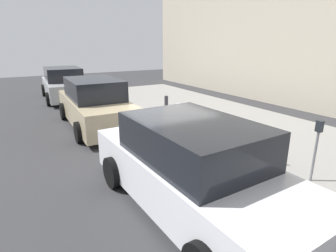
{
  "coord_description": "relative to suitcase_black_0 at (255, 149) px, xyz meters",
  "views": [
    {
      "loc": [
        -7.22,
        4.2,
        2.83
      ],
      "look_at": [
        -1.18,
        0.63,
        0.68
      ],
      "focal_mm": 28.95,
      "sensor_mm": 36.0,
      "label": 1
    }
  ],
  "objects": [
    {
      "name": "parked_car_white_0",
      "position": [
        -0.59,
        2.22,
        0.29
      ],
      "size": [
        4.71,
        2.12,
        1.62
      ],
      "color": "silver",
      "rests_on": "ground_plane"
    },
    {
      "name": "suitcase_navy_4",
      "position": [
        2.05,
        -0.06,
        0.0
      ],
      "size": [
        0.37,
        0.2,
        0.94
      ],
      "color": "navy",
      "rests_on": "sidewalk_curb"
    },
    {
      "name": "parked_car_beige_1",
      "position": [
        5.24,
        2.22,
        0.31
      ],
      "size": [
        4.76,
        2.08,
        1.67
      ],
      "color": "tan",
      "rests_on": "ground_plane"
    },
    {
      "name": "parking_meter",
      "position": [
        -1.23,
        -0.31,
        0.5
      ],
      "size": [
        0.12,
        0.09,
        1.27
      ],
      "color": "slate",
      "rests_on": "sidewalk_curb"
    },
    {
      "name": "parked_car_silver_2",
      "position": [
        10.93,
        2.22,
        0.3
      ],
      "size": [
        4.64,
        2.21,
        1.63
      ],
      "color": "#B2B5BA",
      "rests_on": "ground_plane"
    },
    {
      "name": "sidewalk_curb",
      "position": [
        3.19,
        -1.97,
        -0.4
      ],
      "size": [
        18.0,
        5.0,
        0.14
      ],
      "primitive_type": "cube",
      "color": "gray",
      "rests_on": "ground_plane"
    },
    {
      "name": "suitcase_olive_3",
      "position": [
        1.59,
        -0.1,
        -0.05
      ],
      "size": [
        0.38,
        0.23,
        0.83
      ],
      "color": "#59601E",
      "rests_on": "sidewalk_curb"
    },
    {
      "name": "fire_hydrant",
      "position": [
        3.38,
        -0.06,
        0.09
      ],
      "size": [
        0.39,
        0.21,
        0.79
      ],
      "color": "#99999E",
      "rests_on": "sidewalk_curb"
    },
    {
      "name": "suitcase_maroon_1",
      "position": [
        0.53,
        -0.11,
        -0.06
      ],
      "size": [
        0.39,
        0.19,
        0.84
      ],
      "color": "maroon",
      "rests_on": "sidewalk_curb"
    },
    {
      "name": "suitcase_red_5",
      "position": [
        2.53,
        -0.12,
        -0.08
      ],
      "size": [
        0.43,
        0.24,
        0.56
      ],
      "color": "red",
      "rests_on": "sidewalk_curb"
    },
    {
      "name": "ground_plane",
      "position": [
        3.19,
        0.53,
        -0.47
      ],
      "size": [
        40.0,
        40.0,
        0.0
      ],
      "primitive_type": "plane",
      "color": "#333335"
    },
    {
      "name": "suitcase_silver_2",
      "position": [
        1.06,
        -0.03,
        -0.05
      ],
      "size": [
        0.51,
        0.24,
        0.88
      ],
      "color": "#9EA0A8",
      "rests_on": "sidewalk_curb"
    },
    {
      "name": "bollard_post",
      "position": [
        3.94,
        0.09,
        0.15
      ],
      "size": [
        0.13,
        0.13,
        0.95
      ],
      "primitive_type": "cylinder",
      "color": "#333338",
      "rests_on": "sidewalk_curb"
    },
    {
      "name": "suitcase_black_0",
      "position": [
        0.0,
        0.0,
        0.0
      ],
      "size": [
        0.5,
        0.26,
        0.87
      ],
      "color": "black",
      "rests_on": "sidewalk_curb"
    }
  ]
}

